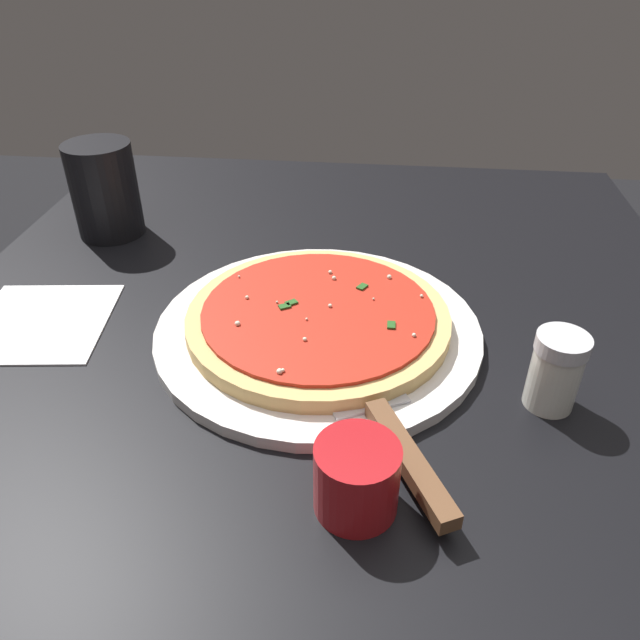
# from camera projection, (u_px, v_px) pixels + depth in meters

# --- Properties ---
(restaurant_table) EXTENTS (1.02, 0.86, 0.76)m
(restaurant_table) POSITION_uv_depth(u_px,v_px,m) (318.00, 430.00, 0.72)
(restaurant_table) COLOR black
(restaurant_table) RESTS_ON ground_plane
(serving_plate) EXTENTS (0.34, 0.34, 0.01)m
(serving_plate) POSITION_uv_depth(u_px,v_px,m) (320.00, 331.00, 0.64)
(serving_plate) COLOR white
(serving_plate) RESTS_ON restaurant_table
(pizza) EXTENTS (0.27, 0.27, 0.02)m
(pizza) POSITION_uv_depth(u_px,v_px,m) (320.00, 318.00, 0.63)
(pizza) COLOR #DBB26B
(pizza) RESTS_ON serving_plate
(pizza_server) EXTENTS (0.22, 0.14, 0.01)m
(pizza_server) POSITION_uv_depth(u_px,v_px,m) (387.00, 427.00, 0.51)
(pizza_server) COLOR silver
(pizza_server) RESTS_ON serving_plate
(cup_tall_drink) EXTENTS (0.09, 0.09, 0.12)m
(cup_tall_drink) POSITION_uv_depth(u_px,v_px,m) (105.00, 190.00, 0.81)
(cup_tall_drink) COLOR black
(cup_tall_drink) RESTS_ON restaurant_table
(cup_small_sauce) EXTENTS (0.06, 0.06, 0.06)m
(cup_small_sauce) POSITION_uv_depth(u_px,v_px,m) (357.00, 478.00, 0.45)
(cup_small_sauce) COLOR #B2191E
(cup_small_sauce) RESTS_ON restaurant_table
(napkin_folded_right) EXTENTS (0.16, 0.16, 0.00)m
(napkin_folded_right) POSITION_uv_depth(u_px,v_px,m) (41.00, 322.00, 0.66)
(napkin_folded_right) COLOR white
(napkin_folded_right) RESTS_ON restaurant_table
(parmesan_shaker) EXTENTS (0.05, 0.05, 0.07)m
(parmesan_shaker) POSITION_uv_depth(u_px,v_px,m) (556.00, 371.00, 0.54)
(parmesan_shaker) COLOR silver
(parmesan_shaker) RESTS_ON restaurant_table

